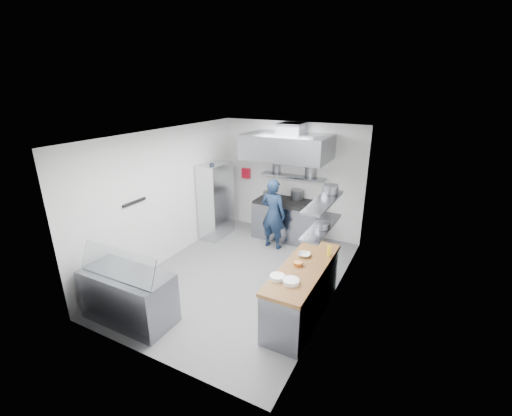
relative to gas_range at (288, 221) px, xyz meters
The scene contains 35 objects.
floor 2.15m from the gas_range, 92.73° to the right, with size 5.00×5.00×0.00m, color slate.
ceiling 3.15m from the gas_range, 92.73° to the right, with size 5.00×5.00×0.00m, color silver.
wall_back 1.04m from the gas_range, 104.04° to the left, with size 3.60×0.02×2.80m, color white.
wall_front 4.70m from the gas_range, 91.25° to the right, with size 3.60×0.02×2.80m, color white.
wall_left 2.99m from the gas_range, 132.14° to the right, with size 5.00×0.02×2.80m, color white.
wall_right 2.86m from the gas_range, 51.01° to the right, with size 5.00×0.02×2.80m, color white.
gas_range is the anchor object (origin of this frame).
cooktop 0.48m from the gas_range, ahead, with size 1.57×0.78×0.06m, color black.
stock_pot_left 0.78m from the gas_range, behind, with size 0.28×0.28×0.20m, color slate.
stock_pot_mid 0.69m from the gas_range, 64.64° to the left, with size 0.30×0.30×0.24m, color slate.
over_range_shelf 1.10m from the gas_range, 90.00° to the left, with size 1.60×0.30×0.04m, color gray.
shelf_pot_a 1.37m from the gas_range, 137.44° to the left, with size 0.26×0.26×0.18m, color slate.
shelf_pot_b 1.35m from the gas_range, 49.93° to the left, with size 0.33×0.33×0.22m, color slate.
extractor_hood 1.86m from the gas_range, 90.00° to the right, with size 1.90×1.15×0.55m, color gray.
hood_duct 2.23m from the gas_range, 90.00° to the left, with size 0.55×0.55×0.24m, color slate.
red_firebox 1.70m from the gas_range, 165.86° to the left, with size 0.22×0.10×0.26m, color red.
chef 0.74m from the gas_range, 99.60° to the right, with size 0.60×0.39×1.65m, color #15253F.
wire_rack 1.83m from the gas_range, 157.04° to the right, with size 0.50×0.90×1.85m, color silver.
rack_bin_a 1.94m from the gas_range, 148.84° to the right, with size 0.16×0.20×0.18m, color white.
rack_bin_b 1.94m from the gas_range, 159.16° to the right, with size 0.13×0.17×0.15m, color yellow.
rack_jar 2.25m from the gas_range, 151.21° to the right, with size 0.11×0.11×0.18m, color black.
knife_strip 3.70m from the gas_range, 122.01° to the right, with size 0.04×0.55×0.05m, color black.
prep_counter_base 3.03m from the gas_range, 62.93° to the right, with size 0.62×2.00×0.84m, color gray.
prep_counter_top 3.06m from the gas_range, 62.93° to the right, with size 0.65×2.04×0.06m, color olive.
plate_stack_a 3.47m from the gas_range, 70.30° to the right, with size 0.23×0.23×0.06m, color white.
plate_stack_b 3.56m from the gas_range, 66.98° to the right, with size 0.24×0.24×0.06m, color white.
copper_pan 3.04m from the gas_range, 64.61° to the right, with size 0.15×0.15×0.06m, color #B36B32.
squeeze_bottle 2.77m from the gas_range, 53.17° to the right, with size 0.06×0.06×0.18m, color yellow.
mixing_bowl 2.73m from the gas_range, 62.01° to the right, with size 0.21×0.21×0.05m, color white.
wall_shelf_lower 3.04m from the gas_range, 57.31° to the right, with size 0.30×1.30×0.04m, color gray.
wall_shelf_upper 3.21m from the gas_range, 57.31° to the right, with size 0.30×1.30×0.04m, color gray.
shelf_pot_c 3.17m from the gas_range, 57.65° to the right, with size 0.22×0.22×0.10m, color slate.
shelf_pot_d 2.96m from the gas_range, 52.58° to the right, with size 0.26×0.26×0.14m, color slate.
display_case 4.23m from the gas_range, 104.36° to the right, with size 1.50×0.70×0.85m, color gray.
display_glass 4.39m from the gas_range, 103.97° to the right, with size 1.47×0.02×0.45m, color silver.
Camera 1 is at (3.01, -5.19, 3.62)m, focal length 24.00 mm.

